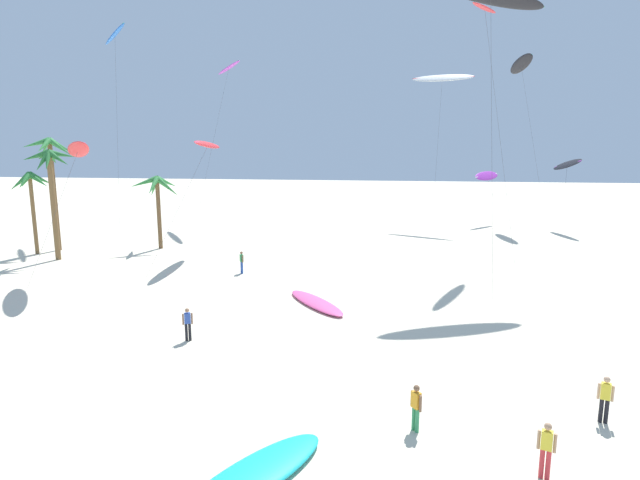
# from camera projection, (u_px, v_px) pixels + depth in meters

# --- Properties ---
(palm_tree_0) EXTENTS (3.96, 4.19, 10.41)m
(palm_tree_0) POSITION_uv_depth(u_px,v_px,m) (51.00, 162.00, 45.41)
(palm_tree_0) COLOR brown
(palm_tree_0) RESTS_ON ground
(palm_tree_1) EXTENTS (3.74, 3.76, 7.41)m
(palm_tree_1) POSITION_uv_depth(u_px,v_px,m) (31.00, 187.00, 44.05)
(palm_tree_1) COLOR brown
(palm_tree_1) RESTS_ON ground
(palm_tree_2) EXTENTS (3.88, 3.60, 9.32)m
(palm_tree_2) POSITION_uv_depth(u_px,v_px,m) (50.00, 172.00, 41.47)
(palm_tree_2) COLOR brown
(palm_tree_2) RESTS_ON ground
(palm_tree_3) EXTENTS (4.17, 4.81, 6.92)m
(palm_tree_3) POSITION_uv_depth(u_px,v_px,m) (157.00, 191.00, 46.71)
(palm_tree_3) COLOR brown
(palm_tree_3) RESTS_ON ground
(flying_kite_0) EXTENTS (3.13, 11.87, 10.21)m
(flying_kite_0) POSITION_uv_depth(u_px,v_px,m) (208.00, 145.00, 42.12)
(flying_kite_0) COLOR red
(flying_kite_0) RESTS_ON ground
(flying_kite_1) EXTENTS (6.04, 9.83, 22.28)m
(flying_kite_1) POSITION_uv_depth(u_px,v_px,m) (115.00, 34.00, 52.60)
(flying_kite_1) COLOR blue
(flying_kite_1) RESTS_ON ground
(flying_kite_2) EXTENTS (4.30, 7.89, 20.79)m
(flying_kite_2) POSITION_uv_depth(u_px,v_px,m) (521.00, 64.00, 60.24)
(flying_kite_2) COLOR black
(flying_kite_2) RESTS_ON ground
(flying_kite_3) EXTENTS (4.67, 7.27, 21.06)m
(flying_kite_3) POSITION_uv_depth(u_px,v_px,m) (485.00, 8.00, 39.61)
(flying_kite_3) COLOR red
(flying_kite_3) RESTS_ON ground
(flying_kite_4) EXTENTS (3.26, 9.45, 8.69)m
(flying_kite_4) POSITION_uv_depth(u_px,v_px,m) (567.00, 164.00, 57.25)
(flying_kite_4) COLOR black
(flying_kite_4) RESTS_ON ground
(flying_kite_5) EXTENTS (6.25, 8.24, 19.63)m
(flying_kite_5) POSITION_uv_depth(u_px,v_px,m) (229.00, 68.00, 60.96)
(flying_kite_5) COLOR purple
(flying_kite_5) RESTS_ON ground
(flying_kite_6) EXTENTS (4.10, 7.20, 6.86)m
(flying_kite_6) POSITION_uv_depth(u_px,v_px,m) (487.00, 176.00, 62.54)
(flying_kite_6) COLOR purple
(flying_kite_6) RESTS_ON ground
(flying_kite_7) EXTENTS (5.50, 5.52, 10.12)m
(flying_kite_7) POSITION_uv_depth(u_px,v_px,m) (78.00, 150.00, 34.33)
(flying_kite_7) COLOR red
(flying_kite_7) RESTS_ON ground
(flying_kite_8) EXTENTS (7.73, 8.35, 18.66)m
(flying_kite_8) POSITION_uv_depth(u_px,v_px,m) (442.00, 78.00, 60.66)
(flying_kite_8) COLOR white
(flying_kite_8) RESTS_ON ground
(grounded_kite_0) EXTENTS (4.77, 5.47, 0.29)m
(grounded_kite_0) POSITION_uv_depth(u_px,v_px,m) (316.00, 302.00, 30.17)
(grounded_kite_0) COLOR #EA5193
(grounded_kite_0) RESTS_ON ground
(grounded_kite_2) EXTENTS (4.15, 5.41, 0.32)m
(grounded_kite_2) POSITION_uv_depth(u_px,v_px,m) (253.00, 476.00, 14.05)
(grounded_kite_2) COLOR #19B2B7
(grounded_kite_2) RESTS_ON ground
(person_foreground_walker) EXTENTS (0.49, 0.28, 1.71)m
(person_foreground_walker) POSITION_uv_depth(u_px,v_px,m) (546.00, 448.00, 14.02)
(person_foreground_walker) COLOR red
(person_foreground_walker) RESTS_ON ground
(person_near_left) EXTENTS (0.47, 0.31, 1.66)m
(person_near_left) POSITION_uv_depth(u_px,v_px,m) (188.00, 323.00, 24.33)
(person_near_left) COLOR black
(person_near_left) RESTS_ON ground
(person_near_right) EXTENTS (0.49, 0.28, 1.68)m
(person_near_right) POSITION_uv_depth(u_px,v_px,m) (605.00, 397.00, 16.95)
(person_near_right) COLOR black
(person_near_right) RESTS_ON ground
(person_mid_field) EXTENTS (0.36, 0.41, 1.63)m
(person_mid_field) POSITION_uv_depth(u_px,v_px,m) (416.00, 406.00, 16.44)
(person_mid_field) COLOR #338E56
(person_mid_field) RESTS_ON ground
(person_far_watcher) EXTENTS (0.36, 0.41, 1.70)m
(person_far_watcher) POSITION_uv_depth(u_px,v_px,m) (242.00, 261.00, 37.77)
(person_far_watcher) COLOR #284CA3
(person_far_watcher) RESTS_ON ground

